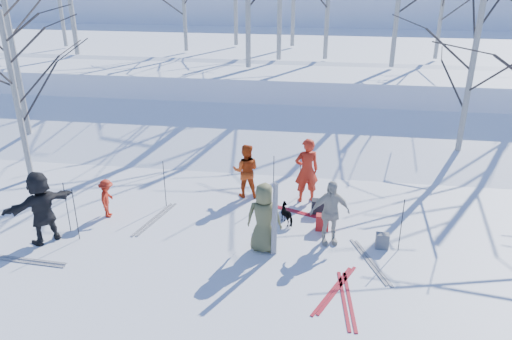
% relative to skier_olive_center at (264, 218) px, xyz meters
% --- Properties ---
extents(ground, '(120.00, 120.00, 0.00)m').
position_rel_skier_olive_center_xyz_m(ground, '(-0.43, 0.17, -0.85)').
color(ground, white).
rests_on(ground, ground).
extents(snow_ramp, '(70.00, 9.49, 4.12)m').
position_rel_skier_olive_center_xyz_m(snow_ramp, '(-0.43, 7.17, -0.70)').
color(snow_ramp, white).
rests_on(snow_ramp, ground).
extents(snow_plateau, '(70.00, 18.00, 2.20)m').
position_rel_skier_olive_center_xyz_m(snow_plateau, '(-0.43, 17.17, 0.15)').
color(snow_plateau, white).
rests_on(snow_plateau, ground).
extents(far_hill, '(90.00, 30.00, 6.00)m').
position_rel_skier_olive_center_xyz_m(far_hill, '(-0.43, 38.17, 1.15)').
color(far_hill, white).
rests_on(far_hill, ground).
extents(skier_olive_center, '(0.85, 0.58, 1.69)m').
position_rel_skier_olive_center_xyz_m(skier_olive_center, '(0.00, 0.00, 0.00)').
color(skier_olive_center, brown).
rests_on(skier_olive_center, ground).
extents(skier_red_north, '(0.78, 0.63, 1.86)m').
position_rel_skier_olive_center_xyz_m(skier_red_north, '(0.84, 2.69, 0.08)').
color(skier_red_north, '#B42110').
rests_on(skier_red_north, ground).
extents(skier_redor_behind, '(0.79, 0.63, 1.57)m').
position_rel_skier_olive_center_xyz_m(skier_redor_behind, '(-0.87, 2.76, -0.06)').
color(skier_redor_behind, '#B7390E').
rests_on(skier_redor_behind, ground).
extents(skier_red_seated, '(0.49, 0.73, 1.05)m').
position_rel_skier_olive_center_xyz_m(skier_red_seated, '(-4.28, 1.04, -0.32)').
color(skier_red_seated, '#B42110').
rests_on(skier_red_seated, ground).
extents(skier_cream_east, '(1.02, 0.63, 1.62)m').
position_rel_skier_olive_center_xyz_m(skier_cream_east, '(1.50, 0.53, -0.03)').
color(skier_cream_east, beige).
rests_on(skier_cream_east, ground).
extents(skier_grey_west, '(1.46, 1.66, 1.82)m').
position_rel_skier_olive_center_xyz_m(skier_grey_west, '(-5.26, -0.36, 0.06)').
color(skier_grey_west, black).
rests_on(skier_grey_west, ground).
extents(dog, '(0.59, 0.65, 0.51)m').
position_rel_skier_olive_center_xyz_m(dog, '(0.45, 1.35, -0.59)').
color(dog, black).
rests_on(dog, ground).
extents(upright_ski_left, '(0.12, 0.17, 1.90)m').
position_rel_skier_olive_center_xyz_m(upright_ski_left, '(0.25, -0.25, 0.10)').
color(upright_ski_left, silver).
rests_on(upright_ski_left, ground).
extents(upright_ski_right, '(0.11, 0.23, 1.89)m').
position_rel_skier_olive_center_xyz_m(upright_ski_right, '(0.30, -0.25, 0.10)').
color(upright_ski_right, silver).
rests_on(upright_ski_right, ground).
extents(ski_pair_a, '(1.49, 2.04, 0.02)m').
position_rel_skier_olive_center_xyz_m(ski_pair_a, '(2.46, -0.18, -0.84)').
color(ski_pair_a, silver).
rests_on(ski_pair_a, ground).
extents(ski_pair_b, '(0.57, 1.94, 0.02)m').
position_rel_skier_olive_center_xyz_m(ski_pair_b, '(1.90, -1.64, -0.84)').
color(ski_pair_b, maroon).
rests_on(ski_pair_b, ground).
extents(ski_pair_c, '(1.08, 1.99, 0.02)m').
position_rel_skier_olive_center_xyz_m(ski_pair_c, '(-3.02, 1.03, -0.84)').
color(ski_pair_c, silver).
rests_on(ski_pair_c, ground).
extents(ski_pair_d, '(0.41, 1.92, 0.02)m').
position_rel_skier_olive_center_xyz_m(ski_pair_d, '(-5.25, -1.26, -0.84)').
color(ski_pair_d, silver).
rests_on(ski_pair_d, ground).
extents(ski_pair_e, '(1.47, 2.03, 0.02)m').
position_rel_skier_olive_center_xyz_m(ski_pair_e, '(0.59, 1.99, -0.84)').
color(ski_pair_e, maroon).
rests_on(ski_pair_e, ground).
extents(ski_pair_f, '(1.61, 2.05, 0.02)m').
position_rel_skier_olive_center_xyz_m(ski_pair_f, '(1.66, -1.35, -0.84)').
color(ski_pair_f, maroon).
rests_on(ski_pair_f, ground).
extents(ski_pole_a, '(0.02, 0.02, 1.34)m').
position_rel_skier_olive_center_xyz_m(ski_pole_a, '(-4.92, 0.15, -0.18)').
color(ski_pole_a, black).
rests_on(ski_pole_a, ground).
extents(ski_pole_b, '(0.02, 0.02, 1.34)m').
position_rel_skier_olive_center_xyz_m(ski_pole_b, '(-4.52, -0.18, -0.18)').
color(ski_pole_b, black).
rests_on(ski_pole_b, ground).
extents(ski_pole_c, '(0.02, 0.02, 1.34)m').
position_rel_skier_olive_center_xyz_m(ski_pole_c, '(0.66, 2.94, -0.18)').
color(ski_pole_c, black).
rests_on(ski_pole_c, ground).
extents(ski_pole_d, '(0.02, 0.02, 1.34)m').
position_rel_skier_olive_center_xyz_m(ski_pole_d, '(-2.96, 1.81, -0.18)').
color(ski_pole_d, black).
rests_on(ski_pole_d, ground).
extents(ski_pole_e, '(0.02, 0.02, 1.34)m').
position_rel_skier_olive_center_xyz_m(ski_pole_e, '(-0.06, 2.60, -0.18)').
color(ski_pole_e, black).
rests_on(ski_pole_e, ground).
extents(ski_pole_f, '(0.02, 0.02, 1.34)m').
position_rel_skier_olive_center_xyz_m(ski_pole_f, '(3.14, 0.41, -0.18)').
color(ski_pole_f, black).
rests_on(ski_pole_f, ground).
extents(backpack_red, '(0.32, 0.22, 0.42)m').
position_rel_skier_olive_center_xyz_m(backpack_red, '(1.34, 1.12, -0.64)').
color(backpack_red, '#AB1A1A').
rests_on(backpack_red, ground).
extents(backpack_grey, '(0.30, 0.20, 0.38)m').
position_rel_skier_olive_center_xyz_m(backpack_grey, '(2.76, 0.46, -0.66)').
color(backpack_grey, slate).
rests_on(backpack_grey, ground).
extents(backpack_dark, '(0.34, 0.24, 0.40)m').
position_rel_skier_olive_center_xyz_m(backpack_dark, '(1.20, 1.98, -0.65)').
color(backpack_dark, black).
rests_on(backpack_dark, ground).
extents(birch_plateau_a, '(3.82, 3.82, 4.60)m').
position_rel_skier_olive_center_xyz_m(birch_plateau_a, '(5.90, 12.98, 3.66)').
color(birch_plateau_a, silver).
rests_on(birch_plateau_a, snow_plateau).
extents(birch_plateau_k, '(3.82, 3.82, 4.60)m').
position_rel_skier_olive_center_xyz_m(birch_plateau_k, '(-5.46, 13.36, 3.66)').
color(birch_plateau_k, silver).
rests_on(birch_plateau_k, snow_plateau).
extents(birch_edge_a, '(4.12, 4.12, 5.02)m').
position_rel_skier_olive_center_xyz_m(birch_edge_a, '(-7.65, 2.97, 1.67)').
color(birch_edge_a, silver).
rests_on(birch_edge_a, ground).
extents(birch_edge_d, '(4.77, 4.77, 5.96)m').
position_rel_skier_olive_center_xyz_m(birch_edge_d, '(-9.33, 5.77, 2.13)').
color(birch_edge_d, silver).
rests_on(birch_edge_d, ground).
extents(birch_edge_e, '(4.30, 4.30, 5.29)m').
position_rel_skier_olive_center_xyz_m(birch_edge_e, '(5.63, 6.05, 1.80)').
color(birch_edge_e, silver).
rests_on(birch_edge_e, ground).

